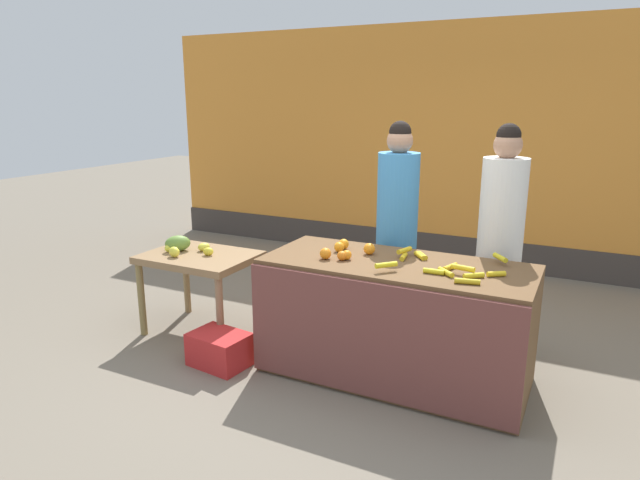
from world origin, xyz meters
TOP-DOWN VIEW (x-y plane):
  - ground_plane at (0.00, 0.00)m, footprint 24.00×24.00m
  - market_wall_back at (0.00, 3.17)m, footprint 8.07×0.23m
  - fruit_stall_counter at (0.37, -0.01)m, footprint 1.92×0.84m
  - side_table_wooden at (-1.41, 0.00)m, footprint 0.94×0.69m
  - banana_bunch_pile at (0.70, -0.01)m, footprint 0.81×0.67m
  - orange_pile at (-0.03, -0.00)m, footprint 0.33×0.39m
  - mango_papaya_pile at (-1.61, -0.01)m, footprint 0.51×0.38m
  - vendor_woman_blue_shirt at (0.14, 0.65)m, footprint 0.34×0.34m
  - vendor_woman_white_shirt at (0.97, 0.66)m, footprint 0.34×0.34m
  - produce_crate at (-0.89, -0.46)m, footprint 0.48×0.37m
  - produce_sack at (-0.69, 0.61)m, footprint 0.40×0.44m

SIDE VIEW (x-z plane):
  - ground_plane at x=0.00m, z-range 0.00..0.00m
  - produce_crate at x=-0.89m, z-range 0.00..0.26m
  - produce_sack at x=-0.69m, z-range 0.00..0.49m
  - fruit_stall_counter at x=0.37m, z-range 0.00..0.88m
  - side_table_wooden at x=-1.41m, z-range 0.26..0.97m
  - mango_papaya_pile at x=-1.61m, z-range 0.70..0.84m
  - banana_bunch_pile at x=0.70m, z-range 0.88..0.94m
  - orange_pile at x=-0.03m, z-range 0.88..0.97m
  - vendor_woman_white_shirt at x=0.97m, z-range 0.01..1.85m
  - vendor_woman_blue_shirt at x=0.14m, z-range 0.01..1.86m
  - market_wall_back at x=0.00m, z-range -0.03..2.86m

